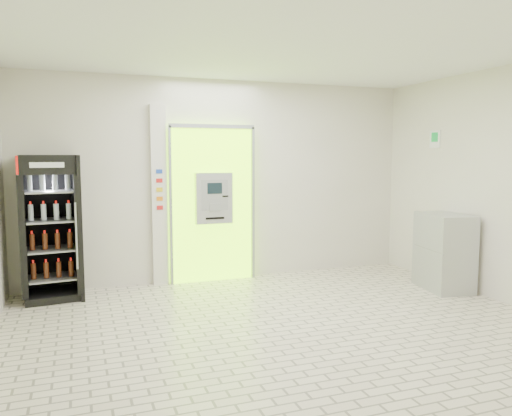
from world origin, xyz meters
name	(u,v)px	position (x,y,z in m)	size (l,w,h in m)	color
ground	(289,330)	(0.00, 0.00, 0.00)	(6.00, 6.00, 0.00)	beige
room_shell	(290,159)	(0.00, 0.00, 1.84)	(6.00, 6.00, 6.00)	silver
atm_assembly	(212,203)	(-0.20, 2.41, 1.17)	(1.30, 0.24, 2.33)	#95FF0A
pillar	(159,196)	(-0.98, 2.45, 1.30)	(0.22, 0.11, 2.60)	silver
beverage_cooler	(51,230)	(-2.43, 2.18, 0.90)	(0.77, 0.71, 1.88)	black
steel_cabinet	(444,252)	(2.72, 0.81, 0.53)	(0.66, 0.87, 1.07)	#A8AAAF
exit_sign	(435,139)	(2.99, 1.40, 2.12)	(0.02, 0.22, 0.26)	white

